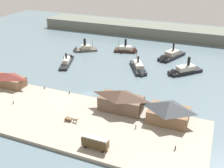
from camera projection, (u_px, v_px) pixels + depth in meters
The scene contains 21 objects.
ground_plane at pixel (89, 94), 123.97m from camera, with size 320.00×320.00×0.00m, color slate.
quay_promenade at pixel (64, 117), 105.38m from camera, with size 110.00×36.00×1.20m, color #9E9384.
seawall_edge at pixel (85, 97), 120.75m from camera, with size 110.00×0.80×1.00m, color gray.
ferry_shed_east_terminal at pixel (8, 79), 128.04m from camera, with size 16.72×7.54×6.61m.
ferry_shed_customs_shed at pixel (121, 100), 107.47m from camera, with size 17.63×9.00×8.79m.
ferry_shed_west_terminal at pixel (169, 111), 100.24m from camera, with size 15.17×10.89×8.36m.
street_tram at pixel (95, 142), 86.54m from camera, with size 8.90×2.68×4.32m.
horse_cart at pixel (71, 119), 101.44m from camera, with size 5.64×1.63×1.87m.
pedestrian_walking_west at pixel (175, 148), 86.69m from camera, with size 0.43×0.43×1.74m.
pedestrian_at_waters_edge at pixel (13, 102), 113.43m from camera, with size 0.38×0.38×1.52m.
pedestrian_near_east_shed at pixel (136, 127), 97.40m from camera, with size 0.40×0.40×1.60m.
pedestrian_standing_center at pixel (104, 155), 83.56m from camera, with size 0.40×0.40×1.64m.
mooring_post_west at pixel (69, 93), 121.80m from camera, with size 0.44×0.44×0.90m, color black.
mooring_post_center_west at pixel (44, 88), 126.15m from camera, with size 0.44×0.44×0.90m, color black.
ferry_mid_harbor at pixel (169, 57), 165.06m from camera, with size 14.78×23.73×11.55m.
ferry_moored_east at pixel (128, 50), 177.28m from camera, with size 16.41×9.47×10.69m.
ferry_moored_west at pixel (82, 49), 178.99m from camera, with size 16.99×14.00×10.62m.
ferry_approaching_east at pixel (139, 69), 148.09m from camera, with size 15.25×21.55×10.25m.
ferry_departing_north at pixel (182, 71), 144.67m from camera, with size 18.62×18.56×10.82m.
ferry_outer_harbor at pixel (68, 60), 160.38m from camera, with size 11.93×23.91×8.87m.
far_headland at pixel (151, 30), 213.85m from camera, with size 180.00×24.00×8.00m, color #60665B.
Camera 1 is at (51.13, -97.35, 58.41)m, focal length 43.03 mm.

